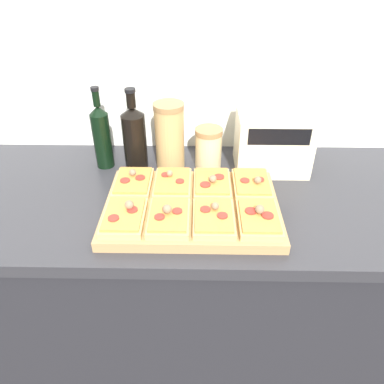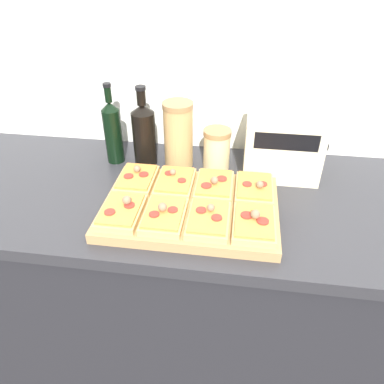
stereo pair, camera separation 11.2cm
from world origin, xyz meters
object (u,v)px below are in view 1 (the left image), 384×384
cutting_board (192,207)px  toaster_oven (273,142)px  olive_oil_bottle (102,136)px  grain_jar_short (208,148)px  wine_bottle (134,136)px  grain_jar_tall (170,136)px

cutting_board → toaster_oven: (0.27, 0.27, 0.09)m
cutting_board → toaster_oven: bearing=44.4°
cutting_board → toaster_oven: toaster_oven is taller
olive_oil_bottle → grain_jar_short: 0.37m
wine_bottle → toaster_oven: size_ratio=1.04×
cutting_board → olive_oil_bottle: size_ratio=1.78×
grain_jar_tall → toaster_oven: (0.36, -0.00, -0.02)m
grain_jar_short → toaster_oven: size_ratio=0.54×
grain_jar_short → olive_oil_bottle: bearing=180.0°
olive_oil_bottle → grain_jar_short: olive_oil_bottle is taller
grain_jar_short → toaster_oven: 0.22m
wine_bottle → grain_jar_short: 0.26m
wine_bottle → toaster_oven: bearing=-0.1°
cutting_board → olive_oil_bottle: 0.43m
olive_oil_bottle → grain_jar_tall: size_ratio=1.23×
wine_bottle → olive_oil_bottle: bearing=180.0°
cutting_board → olive_oil_bottle: (-0.32, 0.27, 0.10)m
olive_oil_bottle → grain_jar_short: (0.37, 0.00, -0.04)m
cutting_board → grain_jar_tall: size_ratio=2.18×
grain_jar_tall → grain_jar_short: bearing=0.0°
grain_jar_tall → grain_jar_short: (0.13, 0.00, -0.04)m
wine_bottle → grain_jar_short: (0.26, 0.00, -0.04)m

